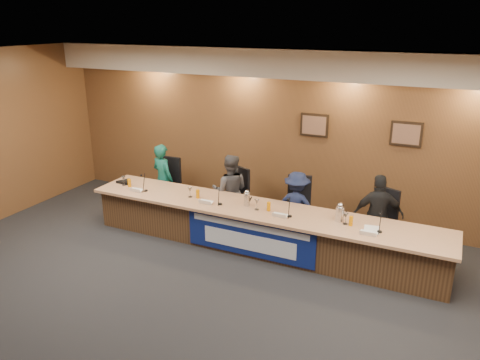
% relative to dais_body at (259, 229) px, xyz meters
% --- Properties ---
extents(floor, '(10.00, 10.00, 0.00)m').
position_rel_dais_body_xyz_m(floor, '(0.00, -2.40, -0.35)').
color(floor, black).
rests_on(floor, ground).
extents(ceiling, '(10.00, 8.00, 0.04)m').
position_rel_dais_body_xyz_m(ceiling, '(0.00, -2.40, 2.85)').
color(ceiling, silver).
rests_on(ceiling, wall_back).
extents(wall_back, '(10.00, 0.04, 3.20)m').
position_rel_dais_body_xyz_m(wall_back, '(0.00, 1.60, 1.25)').
color(wall_back, brown).
rests_on(wall_back, floor).
extents(soffit, '(10.00, 0.50, 0.50)m').
position_rel_dais_body_xyz_m(soffit, '(0.00, 1.35, 2.60)').
color(soffit, beige).
rests_on(soffit, wall_back).
extents(dais_body, '(6.00, 0.80, 0.70)m').
position_rel_dais_body_xyz_m(dais_body, '(0.00, 0.00, 0.00)').
color(dais_body, '#4B311C').
rests_on(dais_body, floor).
extents(dais_top, '(6.10, 0.95, 0.05)m').
position_rel_dais_body_xyz_m(dais_top, '(0.00, -0.05, 0.38)').
color(dais_top, tan).
rests_on(dais_top, dais_body).
extents(banner, '(2.20, 0.02, 0.65)m').
position_rel_dais_body_xyz_m(banner, '(0.00, -0.41, 0.03)').
color(banner, navy).
rests_on(banner, dais_body).
extents(banner_text_upper, '(2.00, 0.01, 0.10)m').
position_rel_dais_body_xyz_m(banner_text_upper, '(0.00, -0.43, 0.23)').
color(banner_text_upper, silver).
rests_on(banner_text_upper, banner).
extents(banner_text_lower, '(1.60, 0.01, 0.28)m').
position_rel_dais_body_xyz_m(banner_text_lower, '(0.00, -0.43, -0.05)').
color(banner_text_lower, silver).
rests_on(banner_text_lower, banner).
extents(wall_photo_left, '(0.52, 0.04, 0.42)m').
position_rel_dais_body_xyz_m(wall_photo_left, '(0.40, 1.57, 1.50)').
color(wall_photo_left, black).
rests_on(wall_photo_left, wall_back).
extents(wall_photo_right, '(0.52, 0.04, 0.42)m').
position_rel_dais_body_xyz_m(wall_photo_right, '(2.00, 1.57, 1.50)').
color(wall_photo_right, black).
rests_on(wall_photo_right, wall_back).
extents(panelist_a, '(0.59, 0.47, 1.41)m').
position_rel_dais_body_xyz_m(panelist_a, '(-2.33, 0.62, 0.35)').
color(panelist_a, '#105245').
rests_on(panelist_a, floor).
extents(panelist_b, '(0.81, 0.72, 1.38)m').
position_rel_dais_body_xyz_m(panelist_b, '(-0.85, 0.62, 0.34)').
color(panelist_b, '#434347').
rests_on(panelist_b, floor).
extents(panelist_c, '(0.82, 0.49, 1.23)m').
position_rel_dais_body_xyz_m(panelist_c, '(0.43, 0.62, 0.27)').
color(panelist_c, '#141C3D').
rests_on(panelist_c, floor).
extents(panelist_d, '(0.87, 0.58, 1.38)m').
position_rel_dais_body_xyz_m(panelist_d, '(1.81, 0.62, 0.34)').
color(panelist_d, black).
rests_on(panelist_d, floor).
extents(office_chair_a, '(0.49, 0.49, 0.08)m').
position_rel_dais_body_xyz_m(office_chair_a, '(-2.33, 0.72, 0.13)').
color(office_chair_a, black).
rests_on(office_chair_a, floor).
extents(office_chair_b, '(0.63, 0.63, 0.08)m').
position_rel_dais_body_xyz_m(office_chair_b, '(-0.85, 0.72, 0.13)').
color(office_chair_b, black).
rests_on(office_chair_b, floor).
extents(office_chair_c, '(0.59, 0.59, 0.08)m').
position_rel_dais_body_xyz_m(office_chair_c, '(0.43, 0.72, 0.13)').
color(office_chair_c, black).
rests_on(office_chair_c, floor).
extents(office_chair_d, '(0.63, 0.63, 0.08)m').
position_rel_dais_body_xyz_m(office_chair_d, '(1.81, 0.72, 0.13)').
color(office_chair_d, black).
rests_on(office_chair_d, floor).
extents(nameplate_a, '(0.24, 0.08, 0.10)m').
position_rel_dais_body_xyz_m(nameplate_a, '(-2.29, -0.31, 0.45)').
color(nameplate_a, white).
rests_on(nameplate_a, dais_top).
extents(microphone_a, '(0.07, 0.07, 0.02)m').
position_rel_dais_body_xyz_m(microphone_a, '(-2.15, -0.18, 0.41)').
color(microphone_a, black).
rests_on(microphone_a, dais_top).
extents(juice_glass_a, '(0.06, 0.06, 0.15)m').
position_rel_dais_body_xyz_m(juice_glass_a, '(-2.56, -0.12, 0.47)').
color(juice_glass_a, orange).
rests_on(juice_glass_a, dais_top).
extents(water_glass_a, '(0.08, 0.08, 0.18)m').
position_rel_dais_body_xyz_m(water_glass_a, '(-2.70, -0.11, 0.49)').
color(water_glass_a, silver).
rests_on(water_glass_a, dais_top).
extents(nameplate_b, '(0.24, 0.08, 0.10)m').
position_rel_dais_body_xyz_m(nameplate_b, '(-0.88, -0.28, 0.45)').
color(nameplate_b, white).
rests_on(nameplate_b, dais_top).
extents(microphone_b, '(0.07, 0.07, 0.02)m').
position_rel_dais_body_xyz_m(microphone_b, '(-0.65, -0.18, 0.41)').
color(microphone_b, black).
rests_on(microphone_b, dais_top).
extents(juice_glass_b, '(0.06, 0.06, 0.15)m').
position_rel_dais_body_xyz_m(juice_glass_b, '(-1.13, -0.07, 0.47)').
color(juice_glass_b, orange).
rests_on(juice_glass_b, dais_top).
extents(water_glass_b, '(0.08, 0.08, 0.18)m').
position_rel_dais_body_xyz_m(water_glass_b, '(-1.27, -0.09, 0.49)').
color(water_glass_b, silver).
rests_on(water_glass_b, dais_top).
extents(nameplate_c, '(0.24, 0.08, 0.10)m').
position_rel_dais_body_xyz_m(nameplate_c, '(0.44, -0.27, 0.45)').
color(nameplate_c, white).
rests_on(nameplate_c, dais_top).
extents(microphone_c, '(0.07, 0.07, 0.02)m').
position_rel_dais_body_xyz_m(microphone_c, '(0.58, -0.16, 0.41)').
color(microphone_c, black).
rests_on(microphone_c, dais_top).
extents(juice_glass_c, '(0.06, 0.06, 0.15)m').
position_rel_dais_body_xyz_m(juice_glass_c, '(0.19, -0.08, 0.47)').
color(juice_glass_c, orange).
rests_on(juice_glass_c, dais_top).
extents(water_glass_c, '(0.08, 0.08, 0.18)m').
position_rel_dais_body_xyz_m(water_glass_c, '(-0.00, -0.12, 0.49)').
color(water_glass_c, silver).
rests_on(water_glass_c, dais_top).
extents(nameplate_d, '(0.24, 0.08, 0.10)m').
position_rel_dais_body_xyz_m(nameplate_d, '(1.82, -0.33, 0.45)').
color(nameplate_d, white).
rests_on(nameplate_d, dais_top).
extents(microphone_d, '(0.07, 0.07, 0.02)m').
position_rel_dais_body_xyz_m(microphone_d, '(1.95, -0.14, 0.41)').
color(microphone_d, black).
rests_on(microphone_d, dais_top).
extents(juice_glass_d, '(0.06, 0.06, 0.15)m').
position_rel_dais_body_xyz_m(juice_glass_d, '(1.52, -0.08, 0.47)').
color(juice_glass_d, orange).
rests_on(juice_glass_d, dais_top).
extents(water_glass_d, '(0.08, 0.08, 0.18)m').
position_rel_dais_body_xyz_m(water_glass_d, '(1.43, -0.07, 0.49)').
color(water_glass_d, silver).
rests_on(water_glass_d, dais_top).
extents(carafe_mid, '(0.11, 0.11, 0.22)m').
position_rel_dais_body_xyz_m(carafe_mid, '(-0.22, -0.03, 0.51)').
color(carafe_mid, silver).
rests_on(carafe_mid, dais_top).
extents(carafe_right, '(0.13, 0.13, 0.23)m').
position_rel_dais_body_xyz_m(carafe_right, '(1.32, 0.01, 0.52)').
color(carafe_right, silver).
rests_on(carafe_right, dais_top).
extents(speakerphone, '(0.32, 0.32, 0.05)m').
position_rel_dais_body_xyz_m(speakerphone, '(-2.77, 0.01, 0.43)').
color(speakerphone, black).
rests_on(speakerphone, dais_top).
extents(paper_stack, '(0.26, 0.33, 0.01)m').
position_rel_dais_body_xyz_m(paper_stack, '(1.83, -0.10, 0.40)').
color(paper_stack, white).
rests_on(paper_stack, dais_top).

